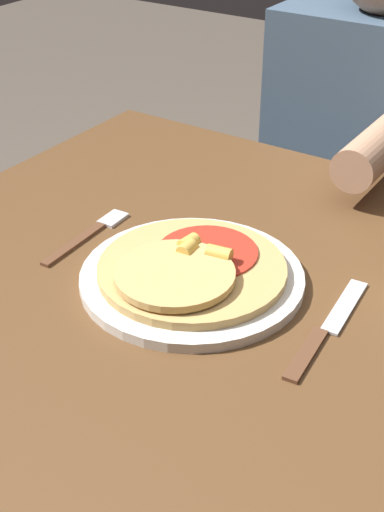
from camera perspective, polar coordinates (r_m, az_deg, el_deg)
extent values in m
cube|color=brown|center=(0.94, 3.39, -3.04)|extent=(1.01, 0.85, 0.03)
cylinder|color=brown|center=(1.62, -4.01, -3.00)|extent=(0.06, 0.06, 0.75)
cylinder|color=silver|center=(0.93, 0.00, -1.72)|extent=(0.29, 0.29, 0.01)
cylinder|color=tan|center=(0.92, 0.00, -1.05)|extent=(0.25, 0.25, 0.01)
cylinder|color=#B22D1E|center=(0.95, 1.23, 0.36)|extent=(0.14, 0.14, 0.00)
cylinder|color=tan|center=(0.89, -1.40, -1.46)|extent=(0.15, 0.15, 0.01)
cylinder|color=gold|center=(0.93, -0.41, 0.55)|extent=(0.02, 0.03, 0.02)
cylinder|color=gold|center=(0.94, -0.12, 1.13)|extent=(0.02, 0.03, 0.02)
cylinder|color=gold|center=(0.92, 2.23, 0.22)|extent=(0.04, 0.02, 0.02)
cube|color=brown|center=(1.02, -9.40, 0.97)|extent=(0.02, 0.13, 0.00)
cube|color=silver|center=(1.08, -6.34, 2.99)|extent=(0.03, 0.05, 0.00)
cube|color=brown|center=(0.83, 9.10, -7.77)|extent=(0.03, 0.10, 0.00)
cube|color=silver|center=(0.91, 12.12, -3.95)|extent=(0.03, 0.12, 0.00)
cylinder|color=#2D2D38|center=(1.80, 9.29, -4.74)|extent=(0.11, 0.11, 0.47)
cylinder|color=#2D2D38|center=(1.76, 14.52, -6.57)|extent=(0.11, 0.11, 0.47)
cube|color=#3D5166|center=(1.53, 13.91, 9.00)|extent=(0.39, 0.22, 0.52)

